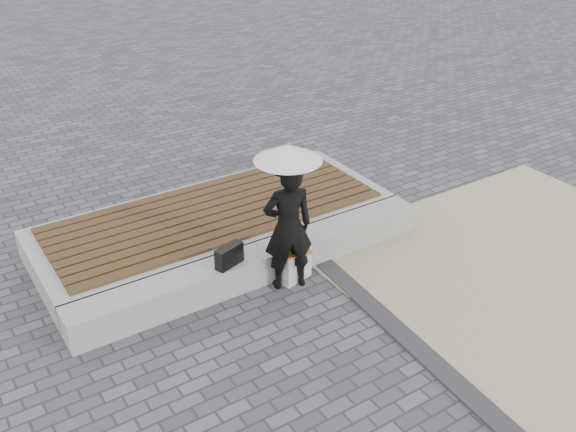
% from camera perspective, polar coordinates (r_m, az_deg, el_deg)
% --- Properties ---
extents(ground, '(80.00, 80.00, 0.00)m').
position_cam_1_polar(ground, '(7.34, 3.92, -11.32)').
color(ground, '#535358').
rests_on(ground, ground).
extents(terrazzo_zone, '(5.00, 5.00, 0.02)m').
position_cam_1_polar(terrazzo_zone, '(9.05, 22.47, -4.99)').
color(terrazzo_zone, tan).
rests_on(terrazzo_zone, ground).
extents(edging_band, '(0.61, 5.20, 0.04)m').
position_cam_1_polar(edging_band, '(7.44, 11.01, -11.08)').
color(edging_band, '#303033').
rests_on(edging_band, ground).
extents(seating_ledge, '(5.00, 0.45, 0.40)m').
position_cam_1_polar(seating_ledge, '(8.29, -2.64, -4.25)').
color(seating_ledge, '#AAAAA5').
rests_on(seating_ledge, ground).
extents(timber_platform, '(5.00, 2.00, 0.40)m').
position_cam_1_polar(timber_platform, '(9.19, -6.46, -0.78)').
color(timber_platform, '#A6A6A1').
rests_on(timber_platform, ground).
extents(timber_decking, '(4.60, 1.80, 0.04)m').
position_cam_1_polar(timber_decking, '(9.09, -6.54, 0.43)').
color(timber_decking, '#52371C').
rests_on(timber_decking, timber_platform).
extents(woman, '(0.71, 0.56, 1.69)m').
position_cam_1_polar(woman, '(7.79, -0.00, -0.98)').
color(woman, black).
rests_on(woman, ground).
extents(parasol, '(0.80, 0.80, 1.02)m').
position_cam_1_polar(parasol, '(7.35, -0.00, 5.66)').
color(parasol, '#AFAFB4').
rests_on(parasol, ground).
extents(handbag, '(0.40, 0.24, 0.27)m').
position_cam_1_polar(handbag, '(7.85, -5.24, -3.54)').
color(handbag, black).
rests_on(handbag, seating_ledge).
extents(canvas_tote, '(0.46, 0.27, 0.45)m').
position_cam_1_polar(canvas_tote, '(8.21, 0.64, -4.34)').
color(canvas_tote, '#BABAB5').
rests_on(canvas_tote, ground).
extents(magazine, '(0.39, 0.32, 0.01)m').
position_cam_1_polar(magazine, '(8.05, 0.85, -3.13)').
color(magazine, red).
rests_on(magazine, canvas_tote).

